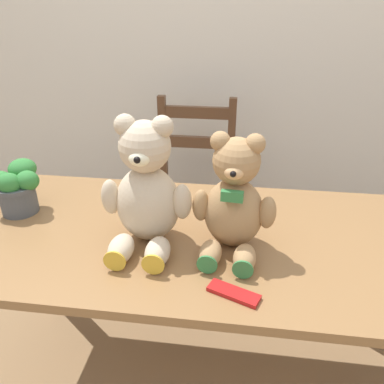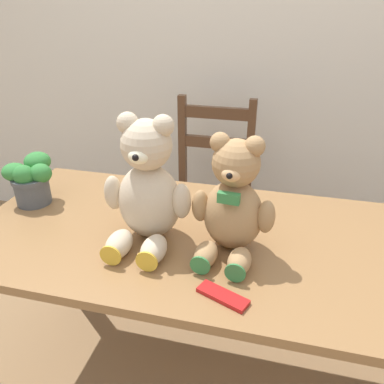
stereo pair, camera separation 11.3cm
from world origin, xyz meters
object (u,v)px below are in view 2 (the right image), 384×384
at_px(teddy_bear_right, 233,204).
at_px(potted_plant, 31,179).
at_px(chocolate_bar, 223,296).
at_px(wooden_chair_behind, 210,199).
at_px(teddy_bear_left, 147,189).

bearing_deg(teddy_bear_right, potted_plant, -3.43).
relative_size(potted_plant, chocolate_bar, 1.35).
bearing_deg(wooden_chair_behind, teddy_bear_left, 86.99).
bearing_deg(potted_plant, wooden_chair_behind, 50.95).
bearing_deg(potted_plant, teddy_bear_left, -12.86).
bearing_deg(wooden_chair_behind, potted_plant, 50.95).
xyz_separation_m(teddy_bear_right, chocolate_bar, (0.01, -0.23, -0.15)).
bearing_deg(teddy_bear_left, potted_plant, -12.43).
bearing_deg(potted_plant, chocolate_bar, -23.36).
distance_m(teddy_bear_right, potted_plant, 0.78).
xyz_separation_m(wooden_chair_behind, chocolate_bar, (0.24, -1.02, 0.27)).
xyz_separation_m(teddy_bear_left, teddy_bear_right, (0.27, 0.00, -0.02)).
relative_size(wooden_chair_behind, chocolate_bar, 7.04).
height_order(wooden_chair_behind, potted_plant, wooden_chair_behind).
relative_size(teddy_bear_left, teddy_bear_right, 1.11).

